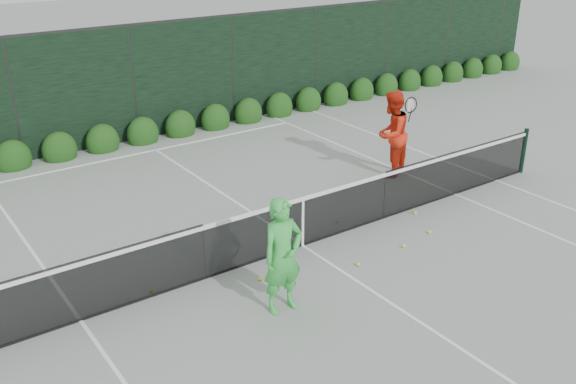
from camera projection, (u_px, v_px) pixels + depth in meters
ground at (302, 246)px, 11.75m from camera, size 80.00×80.00×0.00m
tennis_net at (302, 220)px, 11.52m from camera, size 12.90×0.10×1.07m
player_woman at (283, 256)px, 9.52m from camera, size 0.68×0.45×1.84m
player_man at (391, 134)px, 14.58m from camera, size 1.19×1.07×1.99m
court_lines at (302, 246)px, 11.74m from camera, size 11.03×23.83×0.01m
windscreen_fence at (416, 226)px, 9.11m from camera, size 32.00×21.07×3.06m
hedge_row at (143, 134)px, 17.02m from camera, size 31.66×0.65×0.94m
tennis_balls at (342, 247)px, 11.63m from camera, size 5.67×1.60×0.07m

